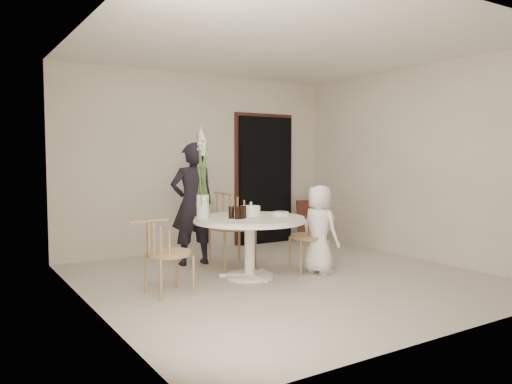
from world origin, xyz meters
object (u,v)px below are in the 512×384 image
table (250,226)px  flower_vase (203,177)px  chair_far (228,218)px  birthday_cake (250,211)px  chair_left (159,246)px  girl (192,204)px  boy (319,229)px  chair_right (317,229)px

table → flower_vase: (-0.50, 0.23, 0.59)m
chair_far → birthday_cake: (-0.06, -0.68, 0.16)m
chair_left → girl: (0.94, 1.21, 0.30)m
boy → birthday_cake: boy is taller
girl → flower_vase: (-0.24, -0.81, 0.39)m
chair_far → birthday_cake: bearing=-92.8°
chair_left → girl: size_ratio=0.49×
girl → flower_vase: size_ratio=1.52×
chair_far → girl: size_ratio=0.59×
boy → birthday_cake: (-0.77, 0.38, 0.24)m
girl → boy: girl is taller
chair_left → girl: girl is taller
table → chair_far: size_ratio=1.37×
table → chair_right: size_ratio=1.64×
chair_far → boy: size_ratio=0.88×
chair_far → birthday_cake: size_ratio=4.02×
table → flower_vase: 0.81m
chair_right → chair_left: (-2.13, -0.03, -0.01)m
table → chair_right: 0.94m
chair_far → chair_left: 1.66m
table → boy: 0.90m
table → chair_left: chair_left is taller
chair_far → girl: (-0.40, 0.24, 0.19)m
chair_left → boy: (2.05, -0.09, 0.03)m
boy → birthday_cake: size_ratio=4.55×
chair_far → chair_right: (0.78, -0.93, -0.10)m
chair_right → boy: (-0.07, -0.13, 0.02)m
chair_left → flower_vase: flower_vase is taller
table → chair_right: (0.93, -0.13, -0.09)m
chair_right → flower_vase: flower_vase is taller
table → girl: (-0.25, 1.04, 0.20)m
table → birthday_cake: (0.09, 0.13, 0.17)m
table → chair_left: (-1.20, -0.16, -0.10)m
girl → flower_vase: 0.93m
girl → boy: (1.11, -1.30, -0.27)m
chair_left → flower_vase: size_ratio=0.75×
chair_far → boy: boy is taller
chair_left → boy: boy is taller
chair_right → girl: bearing=-119.4°
chair_far → boy: 1.28m
chair_far → chair_right: 1.22m
chair_far → girl: bearing=151.6°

